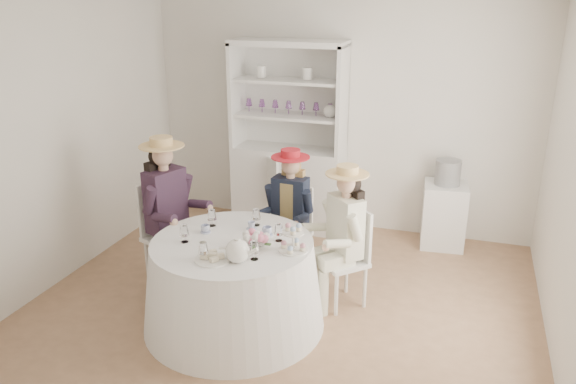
% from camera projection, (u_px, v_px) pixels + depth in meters
% --- Properties ---
extents(ground, '(4.50, 4.50, 0.00)m').
position_uv_depth(ground, '(285.00, 302.00, 5.20)').
color(ground, '#8E6647').
rests_on(ground, ground).
extents(wall_back, '(4.50, 0.00, 4.50)m').
position_uv_depth(wall_back, '(339.00, 115.00, 6.53)').
color(wall_back, white).
rests_on(wall_back, ground).
extents(wall_front, '(4.50, 0.00, 4.50)m').
position_uv_depth(wall_front, '(163.00, 266.00, 2.95)').
color(wall_front, white).
rests_on(wall_front, ground).
extents(wall_left, '(0.00, 4.50, 4.50)m').
position_uv_depth(wall_left, '(63.00, 141.00, 5.41)').
color(wall_left, white).
rests_on(wall_left, ground).
extents(tea_table, '(1.55, 1.55, 0.77)m').
position_uv_depth(tea_table, '(234.00, 283.00, 4.75)').
color(tea_table, white).
rests_on(tea_table, ground).
extents(hutch, '(1.38, 0.67, 2.21)m').
position_uv_depth(hutch, '(289.00, 163.00, 6.67)').
color(hutch, silver).
rests_on(hutch, ground).
extents(side_table, '(0.51, 0.51, 0.72)m').
position_uv_depth(side_table, '(444.00, 215.00, 6.26)').
color(side_table, silver).
rests_on(side_table, ground).
extents(hatbox, '(0.34, 0.34, 0.27)m').
position_uv_depth(hatbox, '(448.00, 172.00, 6.09)').
color(hatbox, black).
rests_on(hatbox, side_table).
extents(guest_left, '(0.60, 0.55, 1.47)m').
position_uv_depth(guest_left, '(168.00, 203.00, 5.29)').
color(guest_left, silver).
rests_on(guest_left, ground).
extents(guest_mid, '(0.48, 0.50, 1.31)m').
position_uv_depth(guest_mid, '(290.00, 206.00, 5.46)').
color(guest_mid, silver).
rests_on(guest_mid, ground).
extents(guest_right, '(0.56, 0.56, 1.33)m').
position_uv_depth(guest_right, '(343.00, 229.00, 4.93)').
color(guest_right, silver).
rests_on(guest_right, ground).
extents(spare_chair, '(0.54, 0.54, 0.92)m').
position_uv_depth(spare_chair, '(279.00, 192.00, 6.59)').
color(spare_chair, silver).
rests_on(spare_chair, ground).
extents(teacup_a, '(0.10, 0.10, 0.06)m').
position_uv_depth(teacup_a, '(205.00, 229.00, 4.77)').
color(teacup_a, white).
rests_on(teacup_a, tea_table).
extents(teacup_b, '(0.08, 0.08, 0.06)m').
position_uv_depth(teacup_b, '(252.00, 226.00, 4.83)').
color(teacup_b, white).
rests_on(teacup_b, tea_table).
extents(teacup_c, '(0.11, 0.11, 0.07)m').
position_uv_depth(teacup_c, '(267.00, 232.00, 4.72)').
color(teacup_c, white).
rests_on(teacup_c, tea_table).
extents(flower_bowl, '(0.21, 0.21, 0.05)m').
position_uv_depth(flower_bowl, '(257.00, 242.00, 4.55)').
color(flower_bowl, white).
rests_on(flower_bowl, tea_table).
extents(flower_arrangement, '(0.18, 0.19, 0.07)m').
position_uv_depth(flower_arrangement, '(255.00, 238.00, 4.47)').
color(flower_arrangement, pink).
rests_on(flower_arrangement, tea_table).
extents(table_teapot, '(0.26, 0.19, 0.20)m').
position_uv_depth(table_teapot, '(238.00, 251.00, 4.25)').
color(table_teapot, white).
rests_on(table_teapot, tea_table).
extents(sandwich_plate, '(0.28, 0.28, 0.06)m').
position_uv_depth(sandwich_plate, '(213.00, 258.00, 4.29)').
color(sandwich_plate, white).
rests_on(sandwich_plate, tea_table).
extents(cupcake_stand, '(0.23, 0.23, 0.22)m').
position_uv_depth(cupcake_stand, '(293.00, 241.00, 4.42)').
color(cupcake_stand, white).
rests_on(cupcake_stand, tea_table).
extents(stemware_set, '(0.81, 0.84, 0.15)m').
position_uv_depth(stemware_set, '(232.00, 233.00, 4.59)').
color(stemware_set, white).
rests_on(stemware_set, tea_table).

